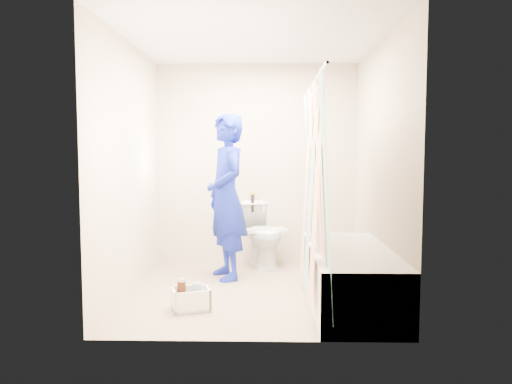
{
  "coord_description": "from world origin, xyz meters",
  "views": [
    {
      "loc": [
        0.12,
        -4.76,
        1.36
      ],
      "look_at": [
        0.0,
        0.4,
        0.93
      ],
      "focal_mm": 35.0,
      "sensor_mm": 36.0,
      "label": 1
    }
  ],
  "objects_px": {
    "bathtub": "(350,275)",
    "cleaning_caddy": "(192,300)",
    "plumber": "(226,197)",
    "toilet": "(263,234)"
  },
  "relations": [
    {
      "from": "cleaning_caddy",
      "to": "plumber",
      "type": "bearing_deg",
      "value": 60.7
    },
    {
      "from": "bathtub",
      "to": "toilet",
      "type": "bearing_deg",
      "value": 117.29
    },
    {
      "from": "bathtub",
      "to": "cleaning_caddy",
      "type": "relative_size",
      "value": 4.67
    },
    {
      "from": "plumber",
      "to": "cleaning_caddy",
      "type": "bearing_deg",
      "value": -34.32
    },
    {
      "from": "bathtub",
      "to": "cleaning_caddy",
      "type": "bearing_deg",
      "value": -172.8
    },
    {
      "from": "toilet",
      "to": "cleaning_caddy",
      "type": "distance_m",
      "value": 1.8
    },
    {
      "from": "toilet",
      "to": "cleaning_caddy",
      "type": "bearing_deg",
      "value": -124.81
    },
    {
      "from": "toilet",
      "to": "cleaning_caddy",
      "type": "height_order",
      "value": "toilet"
    },
    {
      "from": "plumber",
      "to": "cleaning_caddy",
      "type": "height_order",
      "value": "plumber"
    },
    {
      "from": "cleaning_caddy",
      "to": "toilet",
      "type": "bearing_deg",
      "value": 52.18
    }
  ]
}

